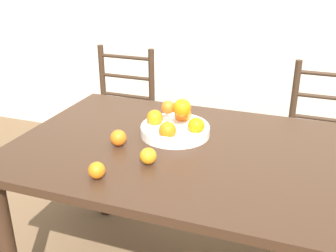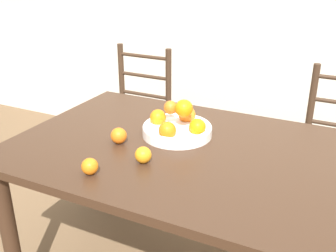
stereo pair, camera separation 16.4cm
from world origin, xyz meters
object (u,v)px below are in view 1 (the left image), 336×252
at_px(fruit_bowl, 175,126).
at_px(orange_loose_1, 148,156).
at_px(orange_loose_2, 118,138).
at_px(chair_left, 119,121).
at_px(chair_right, 321,150).
at_px(orange_loose_0, 97,170).

relative_size(fruit_bowl, orange_loose_1, 4.78).
bearing_deg(orange_loose_2, orange_loose_1, -30.84).
xyz_separation_m(fruit_bowl, chair_left, (-0.66, 0.72, -0.34)).
bearing_deg(orange_loose_2, chair_left, 117.22).
xyz_separation_m(fruit_bowl, chair_right, (0.65, 0.72, -0.34)).
xyz_separation_m(orange_loose_0, orange_loose_2, (-0.05, 0.27, 0.00)).
relative_size(fruit_bowl, orange_loose_2, 4.49).
distance_m(orange_loose_0, chair_right, 1.46).
bearing_deg(chair_left, chair_right, 0.86).
distance_m(fruit_bowl, orange_loose_0, 0.48).
distance_m(chair_left, chair_right, 1.31).
height_order(fruit_bowl, orange_loose_0, fruit_bowl).
bearing_deg(orange_loose_0, orange_loose_1, 51.14).
bearing_deg(orange_loose_0, chair_right, 55.95).
bearing_deg(orange_loose_2, fruit_bowl, 44.38).
bearing_deg(orange_loose_2, chair_right, 47.06).
xyz_separation_m(fruit_bowl, orange_loose_0, (-0.14, -0.45, -0.01)).
distance_m(fruit_bowl, orange_loose_1, 0.29).
distance_m(orange_loose_0, orange_loose_1, 0.21).
bearing_deg(orange_loose_1, orange_loose_2, 149.16).
distance_m(orange_loose_1, orange_loose_2, 0.21).
height_order(orange_loose_1, orange_loose_2, orange_loose_2).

